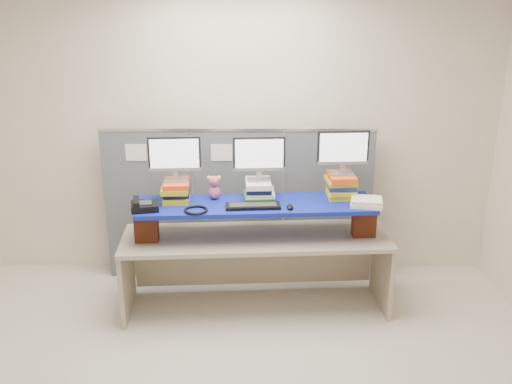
{
  "coord_description": "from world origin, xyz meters",
  "views": [
    {
      "loc": [
        0.21,
        -3.38,
        2.73
      ],
      "look_at": [
        0.18,
        1.17,
        1.11
      ],
      "focal_mm": 40.0,
      "sensor_mm": 36.0,
      "label": 1
    }
  ],
  "objects_px": {
    "desk": "(256,251)",
    "monitor_center": "(259,156)",
    "keyboard": "(253,206)",
    "blue_board": "(256,205)",
    "monitor_left": "(175,156)",
    "monitor_right": "(343,150)",
    "desk_phone": "(144,205)"
  },
  "relations": [
    {
      "from": "monitor_center",
      "to": "desk_phone",
      "type": "relative_size",
      "value": 1.72
    },
    {
      "from": "monitor_center",
      "to": "monitor_right",
      "type": "xyz_separation_m",
      "value": [
        0.72,
        0.05,
        0.04
      ]
    },
    {
      "from": "keyboard",
      "to": "monitor_right",
      "type": "bearing_deg",
      "value": 15.36
    },
    {
      "from": "blue_board",
      "to": "monitor_left",
      "type": "relative_size",
      "value": 4.52
    },
    {
      "from": "blue_board",
      "to": "monitor_left",
      "type": "xyz_separation_m",
      "value": [
        -0.69,
        0.07,
        0.41
      ]
    },
    {
      "from": "monitor_left",
      "to": "keyboard",
      "type": "distance_m",
      "value": 0.79
    },
    {
      "from": "blue_board",
      "to": "keyboard",
      "type": "relative_size",
      "value": 4.34
    },
    {
      "from": "desk",
      "to": "desk_phone",
      "type": "relative_size",
      "value": 9.14
    },
    {
      "from": "blue_board",
      "to": "monitor_left",
      "type": "bearing_deg",
      "value": 170.16
    },
    {
      "from": "monitor_center",
      "to": "monitor_left",
      "type": "bearing_deg",
      "value": 180.0
    },
    {
      "from": "monitor_left",
      "to": "monitor_center",
      "type": "height_order",
      "value": "monitor_left"
    },
    {
      "from": "monitor_right",
      "to": "desk_phone",
      "type": "height_order",
      "value": "monitor_right"
    },
    {
      "from": "monitor_left",
      "to": "monitor_right",
      "type": "relative_size",
      "value": 1.0
    },
    {
      "from": "desk",
      "to": "monitor_right",
      "type": "height_order",
      "value": "monitor_right"
    },
    {
      "from": "monitor_center",
      "to": "keyboard",
      "type": "relative_size",
      "value": 0.96
    },
    {
      "from": "keyboard",
      "to": "desk_phone",
      "type": "height_order",
      "value": "desk_phone"
    },
    {
      "from": "monitor_center",
      "to": "monitor_right",
      "type": "relative_size",
      "value": 1.0
    },
    {
      "from": "blue_board",
      "to": "monitor_center",
      "type": "xyz_separation_m",
      "value": [
        0.03,
        0.12,
        0.4
      ]
    },
    {
      "from": "blue_board",
      "to": "monitor_right",
      "type": "distance_m",
      "value": 0.88
    },
    {
      "from": "desk_phone",
      "to": "desk",
      "type": "bearing_deg",
      "value": -1.99
    },
    {
      "from": "blue_board",
      "to": "monitor_left",
      "type": "distance_m",
      "value": 0.81
    },
    {
      "from": "blue_board",
      "to": "keyboard",
      "type": "xyz_separation_m",
      "value": [
        -0.03,
        -0.11,
        0.03
      ]
    },
    {
      "from": "desk",
      "to": "monitor_center",
      "type": "distance_m",
      "value": 0.84
    },
    {
      "from": "monitor_center",
      "to": "keyboard",
      "type": "height_order",
      "value": "monitor_center"
    },
    {
      "from": "monitor_left",
      "to": "keyboard",
      "type": "relative_size",
      "value": 0.96
    },
    {
      "from": "desk_phone",
      "to": "monitor_right",
      "type": "bearing_deg",
      "value": -0.63
    },
    {
      "from": "desk",
      "to": "monitor_right",
      "type": "xyz_separation_m",
      "value": [
        0.74,
        0.17,
        0.88
      ]
    },
    {
      "from": "desk",
      "to": "monitor_center",
      "type": "xyz_separation_m",
      "value": [
        0.03,
        0.12,
        0.83
      ]
    },
    {
      "from": "monitor_left",
      "to": "monitor_right",
      "type": "height_order",
      "value": "monitor_right"
    },
    {
      "from": "monitor_right",
      "to": "keyboard",
      "type": "xyz_separation_m",
      "value": [
        -0.77,
        -0.27,
        -0.41
      ]
    },
    {
      "from": "monitor_right",
      "to": "keyboard",
      "type": "bearing_deg",
      "value": -164.25
    },
    {
      "from": "monitor_left",
      "to": "monitor_right",
      "type": "distance_m",
      "value": 1.44
    }
  ]
}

